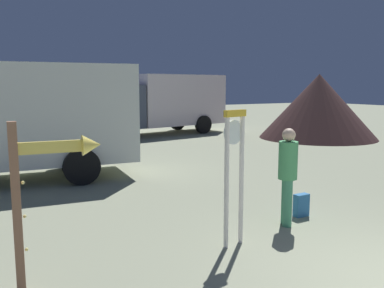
{
  "coord_description": "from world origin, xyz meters",
  "views": [
    {
      "loc": [
        -4.72,
        -2.61,
        2.42
      ],
      "look_at": [
        -0.47,
        4.84,
        1.2
      ],
      "focal_mm": 38.81,
      "sensor_mm": 36.0,
      "label": 1
    }
  ],
  "objects_px": {
    "backpack": "(301,205)",
    "box_truck_near": "(12,118)",
    "standing_clock": "(234,165)",
    "box_truck_far": "(164,102)",
    "person_near_clock": "(288,172)",
    "dome_tent": "(318,106)",
    "arrow_sign": "(49,177)"
  },
  "relations": [
    {
      "from": "backpack",
      "to": "box_truck_near",
      "type": "height_order",
      "value": "box_truck_near"
    },
    {
      "from": "standing_clock",
      "to": "box_truck_far",
      "type": "distance_m",
      "value": 14.72
    },
    {
      "from": "box_truck_near",
      "to": "box_truck_far",
      "type": "distance_m",
      "value": 10.74
    },
    {
      "from": "standing_clock",
      "to": "person_near_clock",
      "type": "bearing_deg",
      "value": 12.07
    },
    {
      "from": "backpack",
      "to": "dome_tent",
      "type": "relative_size",
      "value": 0.08
    },
    {
      "from": "person_near_clock",
      "to": "box_truck_near",
      "type": "xyz_separation_m",
      "value": [
        -3.66,
        5.99,
        0.65
      ]
    },
    {
      "from": "standing_clock",
      "to": "dome_tent",
      "type": "xyz_separation_m",
      "value": [
        10.87,
        8.67,
        0.22
      ]
    },
    {
      "from": "person_near_clock",
      "to": "box_truck_near",
      "type": "height_order",
      "value": "box_truck_near"
    },
    {
      "from": "backpack",
      "to": "dome_tent",
      "type": "distance_m",
      "value": 12.18
    },
    {
      "from": "arrow_sign",
      "to": "standing_clock",
      "type": "bearing_deg",
      "value": -0.33
    },
    {
      "from": "box_truck_far",
      "to": "dome_tent",
      "type": "relative_size",
      "value": 1.36
    },
    {
      "from": "box_truck_near",
      "to": "dome_tent",
      "type": "height_order",
      "value": "box_truck_near"
    },
    {
      "from": "person_near_clock",
      "to": "box_truck_far",
      "type": "bearing_deg",
      "value": 72.86
    },
    {
      "from": "arrow_sign",
      "to": "backpack",
      "type": "relative_size",
      "value": 4.77
    },
    {
      "from": "arrow_sign",
      "to": "backpack",
      "type": "xyz_separation_m",
      "value": [
        4.56,
        0.5,
        -1.15
      ]
    },
    {
      "from": "standing_clock",
      "to": "backpack",
      "type": "distance_m",
      "value": 2.23
    },
    {
      "from": "standing_clock",
      "to": "person_near_clock",
      "type": "relative_size",
      "value": 1.22
    },
    {
      "from": "backpack",
      "to": "dome_tent",
      "type": "bearing_deg",
      "value": 42.28
    },
    {
      "from": "box_truck_near",
      "to": "dome_tent",
      "type": "distance_m",
      "value": 13.42
    },
    {
      "from": "box_truck_far",
      "to": "dome_tent",
      "type": "height_order",
      "value": "box_truck_far"
    },
    {
      "from": "dome_tent",
      "to": "person_near_clock",
      "type": "bearing_deg",
      "value": -138.68
    },
    {
      "from": "arrow_sign",
      "to": "dome_tent",
      "type": "height_order",
      "value": "dome_tent"
    },
    {
      "from": "backpack",
      "to": "dome_tent",
      "type": "xyz_separation_m",
      "value": [
        8.97,
        8.15,
        1.26
      ]
    },
    {
      "from": "standing_clock",
      "to": "box_truck_near",
      "type": "relative_size",
      "value": 0.31
    },
    {
      "from": "standing_clock",
      "to": "box_truck_near",
      "type": "bearing_deg",
      "value": 110.39
    },
    {
      "from": "standing_clock",
      "to": "dome_tent",
      "type": "bearing_deg",
      "value": 38.58
    },
    {
      "from": "box_truck_near",
      "to": "dome_tent",
      "type": "xyz_separation_m",
      "value": [
        13.2,
        2.4,
        -0.14
      ]
    },
    {
      "from": "arrow_sign",
      "to": "box_truck_far",
      "type": "relative_size",
      "value": 0.28
    },
    {
      "from": "person_near_clock",
      "to": "box_truck_far",
      "type": "height_order",
      "value": "box_truck_far"
    },
    {
      "from": "standing_clock",
      "to": "dome_tent",
      "type": "distance_m",
      "value": 13.91
    },
    {
      "from": "person_near_clock",
      "to": "box_truck_near",
      "type": "distance_m",
      "value": 7.05
    },
    {
      "from": "box_truck_near",
      "to": "dome_tent",
      "type": "bearing_deg",
      "value": 10.29
    }
  ]
}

